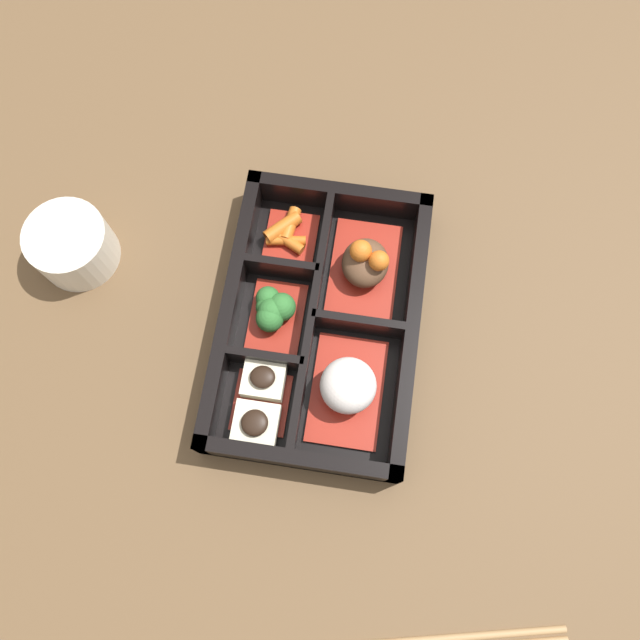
{
  "coord_description": "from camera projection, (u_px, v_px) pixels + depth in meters",
  "views": [
    {
      "loc": [
        0.19,
        0.03,
        0.63
      ],
      "look_at": [
        0.0,
        0.0,
        0.03
      ],
      "focal_mm": 35.0,
      "sensor_mm": 36.0,
      "label": 1
    }
  ],
  "objects": [
    {
      "name": "ground_plane",
      "position": [
        320.0,
        327.0,
        0.66
      ],
      "size": [
        3.0,
        3.0,
        0.0
      ],
      "primitive_type": "plane",
      "color": "brown"
    },
    {
      "name": "bento_base",
      "position": [
        320.0,
        326.0,
        0.66
      ],
      "size": [
        0.3,
        0.2,
        0.01
      ],
      "color": "black",
      "rests_on": "ground_plane"
    },
    {
      "name": "bento_rim",
      "position": [
        318.0,
        320.0,
        0.64
      ],
      "size": [
        0.3,
        0.2,
        0.05
      ],
      "color": "black",
      "rests_on": "ground_plane"
    },
    {
      "name": "bowl_stew",
      "position": [
        365.0,
        264.0,
        0.65
      ],
      "size": [
        0.11,
        0.07,
        0.05
      ],
      "color": "maroon",
      "rests_on": "bento_base"
    },
    {
      "name": "bowl_rice",
      "position": [
        348.0,
        387.0,
        0.61
      ],
      "size": [
        0.11,
        0.07,
        0.05
      ],
      "color": "maroon",
      "rests_on": "bento_base"
    },
    {
      "name": "bowl_carrots",
      "position": [
        288.0,
        235.0,
        0.67
      ],
      "size": [
        0.06,
        0.06,
        0.02
      ],
      "color": "maroon",
      "rests_on": "bento_base"
    },
    {
      "name": "bowl_greens",
      "position": [
        273.0,
        310.0,
        0.64
      ],
      "size": [
        0.08,
        0.06,
        0.03
      ],
      "color": "maroon",
      "rests_on": "bento_base"
    },
    {
      "name": "bowl_tofu",
      "position": [
        260.0,
        403.0,
        0.61
      ],
      "size": [
        0.09,
        0.06,
        0.03
      ],
      "color": "maroon",
      "rests_on": "bento_base"
    },
    {
      "name": "tea_cup",
      "position": [
        72.0,
        245.0,
        0.66
      ],
      "size": [
        0.09,
        0.09,
        0.05
      ],
      "color": "beige",
      "rests_on": "ground_plane"
    }
  ]
}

